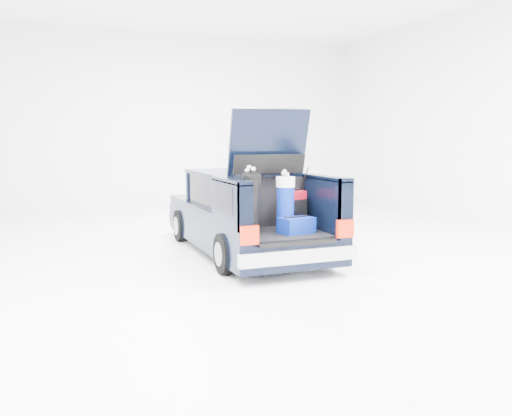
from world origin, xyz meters
name	(u,v)px	position (x,y,z in m)	size (l,w,h in m)	color
ground	(246,252)	(0.00, 0.00, 0.00)	(14.00, 14.00, 0.00)	white
car	(244,214)	(0.00, 0.11, 0.67)	(1.87, 4.65, 2.47)	black
red_suitcase	(293,210)	(0.36, -1.20, 0.90)	(0.44, 0.36, 0.63)	maroon
black_golf_bag	(251,204)	(-0.48, -1.52, 1.06)	(0.32, 0.43, 1.02)	black
blue_golf_bag	(285,204)	(0.10, -1.47, 1.03)	(0.34, 0.34, 0.95)	black
blue_duffel	(296,225)	(0.21, -1.63, 0.72)	(0.56, 0.43, 0.26)	navy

